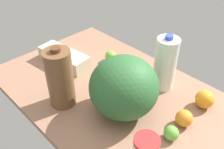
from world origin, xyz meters
The scene contains 9 objects.
countertop centered at (0.00, 0.00, 1.50)cm, with size 120.00×76.00×3.00cm, color #946A52.
chocolate_milk_jug centered at (-10.08, -21.47, 16.74)cm, with size 11.70×11.70×29.05cm.
milk_jug centered at (14.53, 20.77, 16.32)cm, with size 10.55×10.55×28.20cm.
egg_carton centered at (-36.16, -2.32, 6.66)cm, with size 30.59×11.13×7.32cm, color beige.
watermelon centered at (12.90, -5.67, 16.34)cm, with size 29.23×29.23×26.67cm, color #2C6131.
orange_near_front centered at (36.07, 6.40, 6.58)cm, with size 7.17×7.17×7.17cm, color orange.
lime_far_back centered at (36.71, -3.39, 5.98)cm, with size 5.97×5.97×5.97cm, color #61AA39.
lime_beside_bowl centered at (-19.63, 17.93, 6.13)cm, with size 6.26×6.26×6.26cm, color #65AE33.
orange_loose centered at (36.27, 22.30, 7.15)cm, with size 8.30×8.30×8.30cm, color orange.
Camera 1 is at (66.53, -64.48, 82.57)cm, focal length 40.00 mm.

